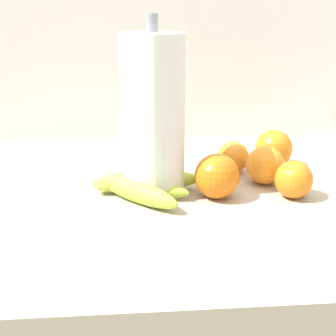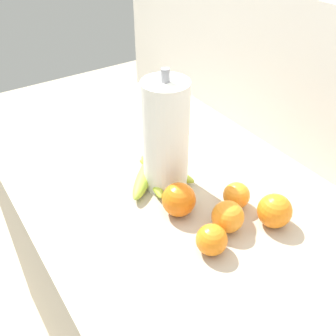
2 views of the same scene
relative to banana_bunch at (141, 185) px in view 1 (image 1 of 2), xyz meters
The scene contains 8 objects.
wall_back 0.54m from the banana_bunch, 56.14° to the left, with size 2.04×0.06×1.30m, color silver.
banana_bunch is the anchor object (origin of this frame).
orange_back_right 0.27m from the banana_bunch, ahead, with size 0.07×0.07×0.07m, color orange.
orange_far_right 0.14m from the banana_bunch, ahead, with size 0.08×0.08×0.08m, color orange.
orange_center 0.22m from the banana_bunch, 28.95° to the left, with size 0.06×0.06×0.06m, color orange.
orange_right 0.31m from the banana_bunch, 25.51° to the left, with size 0.08×0.08×0.08m, color orange.
orange_back_left 0.24m from the banana_bunch, ahead, with size 0.07×0.07×0.07m, color orange.
paper_towel_roll 0.13m from the banana_bunch, 30.81° to the left, with size 0.11×0.11×0.31m.
Camera 1 is at (-0.28, -0.79, 1.21)m, focal length 49.80 mm.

